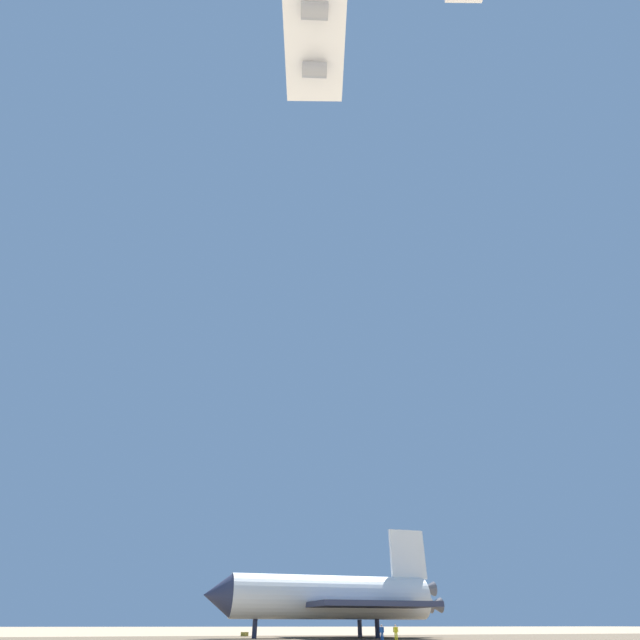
# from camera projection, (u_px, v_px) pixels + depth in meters

# --- Properties ---
(ground_plane) EXTENTS (1200.00, 1200.00, 0.00)m
(ground_plane) POSITION_uv_depth(u_px,v_px,m) (322.00, 638.00, 72.14)
(ground_plane) COLOR tan
(runway_strip) EXTENTS (441.51, 63.30, 0.02)m
(runway_strip) POSITION_uv_depth(u_px,v_px,m) (332.00, 638.00, 70.55)
(runway_strip) COLOR brown
(runway_strip) RESTS_ON ground
(space_shuttle) EXTENTS (38.61, 24.77, 15.80)m
(space_shuttle) POSITION_uv_depth(u_px,v_px,m) (328.00, 597.00, 73.35)
(space_shuttle) COLOR white
(space_shuttle) RESTS_ON ground
(ground_crew_near_nose) EXTENTS (0.61, 0.38, 1.73)m
(ground_crew_near_nose) POSITION_uv_depth(u_px,v_px,m) (396.00, 632.00, 59.17)
(ground_crew_near_nose) COLOR yellow
(ground_crew_near_nose) RESTS_ON ground
(ground_crew_mid_fuselage) EXTENTS (0.44, 0.54, 1.73)m
(ground_crew_mid_fuselage) POSITION_uv_depth(u_px,v_px,m) (382.00, 632.00, 58.97)
(ground_crew_mid_fuselage) COLOR #194799
(ground_crew_mid_fuselage) RESTS_ON ground
(ground_support_crate) EXTENTS (1.34, 1.34, 0.64)m
(ground_support_crate) POSITION_uv_depth(u_px,v_px,m) (245.00, 634.00, 81.20)
(ground_support_crate) COLOR olive
(ground_support_crate) RESTS_ON ground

